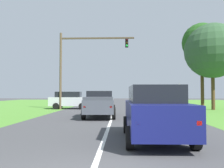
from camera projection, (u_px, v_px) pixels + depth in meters
The scene contains 8 objects.
ground_plane at pixel (111, 120), 15.02m from camera, with size 120.00×120.00×0.00m, color #424244.
red_suv_near at pixel (154, 111), 8.72m from camera, with size 2.27×4.86×2.01m.
pickup_truck_lead at pixel (100, 104), 16.83m from camera, with size 2.34×5.48×1.87m.
traffic_light at pixel (79, 59), 24.83m from camera, with size 7.94×0.40×8.15m.
keep_moving_sign at pixel (180, 94), 21.24m from camera, with size 0.60×0.09×2.64m.
oak_tree_right at pixel (212, 51), 24.25m from camera, with size 5.70×5.70×8.97m.
crossing_suv_far at pixel (70, 100), 25.62m from camera, with size 4.49×2.20×1.87m.
extra_tree_1 at pixel (202, 43), 25.63m from camera, with size 4.23×4.23×9.39m.
Camera 1 is at (0.62, -4.05, 1.73)m, focal length 37.52 mm.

